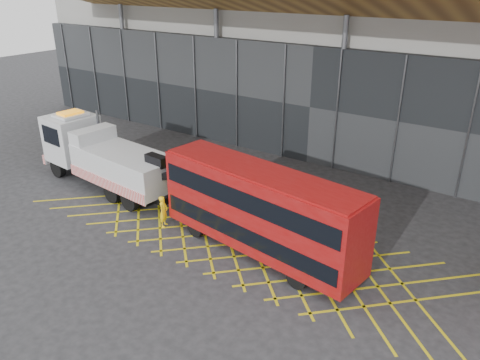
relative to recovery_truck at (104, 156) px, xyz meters
The scene contains 6 objects.
ground_plane 6.88m from the recovery_truck, ahead, with size 120.00×120.00×0.00m, color #262629.
road_markings 10.76m from the recovery_truck, ahead, with size 24.76×7.16×0.01m.
construction_building 20.98m from the recovery_truck, 64.60° to the left, with size 55.00×23.97×18.00m.
recovery_truck is the anchor object (origin of this frame).
bus_towed 12.14m from the recovery_truck, ahead, with size 10.68×3.85×4.25m.
worker 6.91m from the recovery_truck, 15.16° to the right, with size 0.63×0.41×1.72m, color yellow.
Camera 1 is at (15.69, -16.90, 12.25)m, focal length 35.00 mm.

